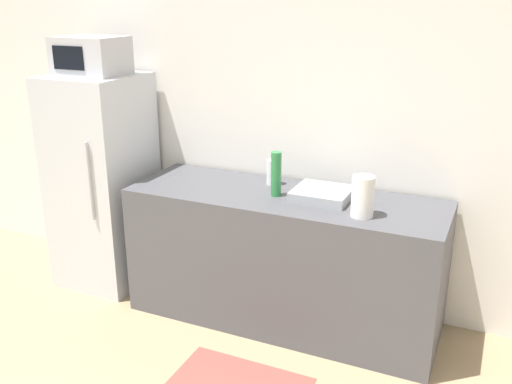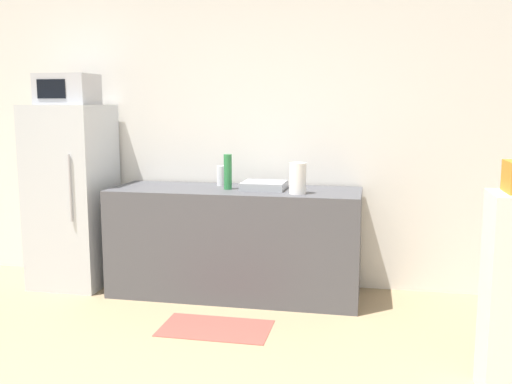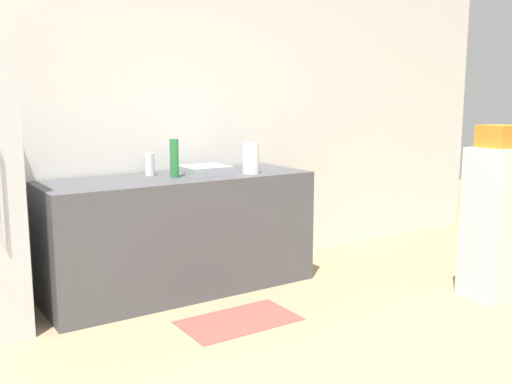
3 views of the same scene
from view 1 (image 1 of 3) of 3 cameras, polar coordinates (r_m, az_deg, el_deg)
wall_back at (r=3.91m, az=1.30°, el=7.91°), size 8.00×0.06×2.60m
refrigerator at (r=4.31m, az=-15.07°, el=1.05°), size 0.60×0.65×1.54m
microwave at (r=4.14m, az=-16.17°, el=12.95°), size 0.45×0.35×0.26m
counter at (r=3.74m, az=2.81°, el=-6.64°), size 2.01×0.67×0.87m
sink_basin at (r=3.53m, az=6.65°, el=-0.18°), size 0.34×0.33×0.06m
bottle_tall at (r=3.52m, az=2.02°, el=1.81°), size 0.06×0.06×0.28m
bottle_short at (r=3.75m, az=1.61°, el=1.98°), size 0.07×0.07×0.17m
paper_towel_roll at (r=3.25m, az=10.63°, el=-0.45°), size 0.13×0.13×0.24m
kitchen_rug at (r=3.35m, az=-1.70°, el=-18.64°), size 0.76×0.44×0.01m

